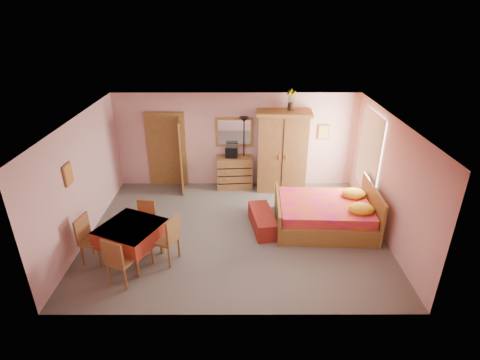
{
  "coord_description": "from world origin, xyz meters",
  "views": [
    {
      "loc": [
        0.09,
        -7.15,
        4.68
      ],
      "look_at": [
        0.1,
        0.3,
        1.15
      ],
      "focal_mm": 28.0,
      "sensor_mm": 36.0,
      "label": 1
    }
  ],
  "objects_px": {
    "sunflower_vase": "(291,100)",
    "dining_table": "(133,243)",
    "chair_north": "(145,221)",
    "chair_west": "(94,240)",
    "stereo": "(232,152)",
    "floor_lamp": "(244,153)",
    "wall_mirror": "(234,132)",
    "bed": "(324,207)",
    "bench": "(263,221)",
    "chair_south": "(122,259)",
    "chair_east": "(165,238)",
    "wardrobe": "(282,152)",
    "chest_of_drawers": "(234,172)"
  },
  "relations": [
    {
      "from": "dining_table",
      "to": "bench",
      "type": "bearing_deg",
      "value": 23.21
    },
    {
      "from": "stereo",
      "to": "sunflower_vase",
      "type": "distance_m",
      "value": 2.07
    },
    {
      "from": "wardrobe",
      "to": "chair_north",
      "type": "height_order",
      "value": "wardrobe"
    },
    {
      "from": "bench",
      "to": "chair_south",
      "type": "distance_m",
      "value": 3.22
    },
    {
      "from": "floor_lamp",
      "to": "dining_table",
      "type": "relative_size",
      "value": 1.85
    },
    {
      "from": "sunflower_vase",
      "to": "chair_west",
      "type": "bearing_deg",
      "value": -141.6
    },
    {
      "from": "floor_lamp",
      "to": "chair_south",
      "type": "relative_size",
      "value": 2.02
    },
    {
      "from": "chest_of_drawers",
      "to": "sunflower_vase",
      "type": "distance_m",
      "value": 2.48
    },
    {
      "from": "bench",
      "to": "dining_table",
      "type": "bearing_deg",
      "value": -156.79
    },
    {
      "from": "bench",
      "to": "chair_north",
      "type": "relative_size",
      "value": 1.41
    },
    {
      "from": "stereo",
      "to": "dining_table",
      "type": "distance_m",
      "value": 3.83
    },
    {
      "from": "wardrobe",
      "to": "dining_table",
      "type": "bearing_deg",
      "value": -131.74
    },
    {
      "from": "wardrobe",
      "to": "chest_of_drawers",
      "type": "bearing_deg",
      "value": 179.53
    },
    {
      "from": "bed",
      "to": "chair_south",
      "type": "height_order",
      "value": "bed"
    },
    {
      "from": "wardrobe",
      "to": "sunflower_vase",
      "type": "xyz_separation_m",
      "value": [
        0.16,
        0.08,
        1.37
      ]
    },
    {
      "from": "chair_east",
      "to": "bench",
      "type": "bearing_deg",
      "value": -39.22
    },
    {
      "from": "dining_table",
      "to": "chair_south",
      "type": "relative_size",
      "value": 1.09
    },
    {
      "from": "chair_north",
      "to": "chair_west",
      "type": "relative_size",
      "value": 0.87
    },
    {
      "from": "floor_lamp",
      "to": "chair_west",
      "type": "distance_m",
      "value": 4.55
    },
    {
      "from": "floor_lamp",
      "to": "bench",
      "type": "xyz_separation_m",
      "value": [
        0.4,
        -2.23,
        -0.79
      ]
    },
    {
      "from": "wall_mirror",
      "to": "wardrobe",
      "type": "relative_size",
      "value": 0.46
    },
    {
      "from": "sunflower_vase",
      "to": "bed",
      "type": "relative_size",
      "value": 0.24
    },
    {
      "from": "bed",
      "to": "chair_south",
      "type": "distance_m",
      "value": 4.47
    },
    {
      "from": "bed",
      "to": "wardrobe",
      "type": "bearing_deg",
      "value": 114.55
    },
    {
      "from": "stereo",
      "to": "chair_west",
      "type": "xyz_separation_m",
      "value": [
        -2.64,
        -3.31,
        -0.56
      ]
    },
    {
      "from": "chair_west",
      "to": "chair_east",
      "type": "distance_m",
      "value": 1.38
    },
    {
      "from": "bench",
      "to": "chair_west",
      "type": "relative_size",
      "value": 1.23
    },
    {
      "from": "chest_of_drawers",
      "to": "dining_table",
      "type": "bearing_deg",
      "value": -125.18
    },
    {
      "from": "bench",
      "to": "chair_east",
      "type": "distance_m",
      "value": 2.33
    },
    {
      "from": "chair_north",
      "to": "chair_south",
      "type": "bearing_deg",
      "value": 93.79
    },
    {
      "from": "stereo",
      "to": "dining_table",
      "type": "relative_size",
      "value": 0.3
    },
    {
      "from": "sunflower_vase",
      "to": "dining_table",
      "type": "distance_m",
      "value": 5.15
    },
    {
      "from": "wall_mirror",
      "to": "chair_south",
      "type": "xyz_separation_m",
      "value": [
        -1.99,
        -4.13,
        -1.06
      ]
    },
    {
      "from": "chair_north",
      "to": "bench",
      "type": "bearing_deg",
      "value": -163.64
    },
    {
      "from": "chair_north",
      "to": "bed",
      "type": "bearing_deg",
      "value": -165.57
    },
    {
      "from": "stereo",
      "to": "bench",
      "type": "relative_size",
      "value": 0.26
    },
    {
      "from": "sunflower_vase",
      "to": "wall_mirror",
      "type": "bearing_deg",
      "value": 170.84
    },
    {
      "from": "bench",
      "to": "wall_mirror",
      "type": "bearing_deg",
      "value": 105.89
    },
    {
      "from": "sunflower_vase",
      "to": "dining_table",
      "type": "height_order",
      "value": "sunflower_vase"
    },
    {
      "from": "bed",
      "to": "bench",
      "type": "height_order",
      "value": "bed"
    },
    {
      "from": "chair_north",
      "to": "chair_west",
      "type": "xyz_separation_m",
      "value": [
        -0.81,
        -0.78,
        0.06
      ]
    },
    {
      "from": "stereo",
      "to": "chair_east",
      "type": "bearing_deg",
      "value": -110.82
    },
    {
      "from": "chest_of_drawers",
      "to": "sunflower_vase",
      "type": "relative_size",
      "value": 1.81
    },
    {
      "from": "stereo",
      "to": "bed",
      "type": "height_order",
      "value": "stereo"
    },
    {
      "from": "stereo",
      "to": "bench",
      "type": "xyz_separation_m",
      "value": [
        0.74,
        -2.13,
        -0.86
      ]
    },
    {
      "from": "stereo",
      "to": "bed",
      "type": "bearing_deg",
      "value": -43.73
    },
    {
      "from": "sunflower_vase",
      "to": "chair_east",
      "type": "distance_m",
      "value": 4.72
    },
    {
      "from": "bed",
      "to": "chair_south",
      "type": "bearing_deg",
      "value": -152.61
    },
    {
      "from": "chest_of_drawers",
      "to": "dining_table",
      "type": "height_order",
      "value": "chest_of_drawers"
    },
    {
      "from": "wall_mirror",
      "to": "bed",
      "type": "xyz_separation_m",
      "value": [
        2.07,
        -2.26,
        -1.04
      ]
    }
  ]
}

